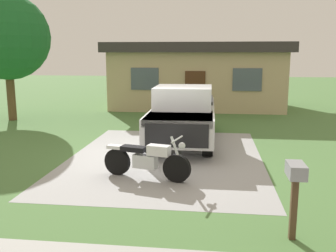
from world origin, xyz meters
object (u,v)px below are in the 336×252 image
Objects in this scene: motorcycle at (147,159)px; shade_tree at (7,37)px; mailbox at (295,181)px; neighbor_house at (197,75)px; pickup_truck at (184,113)px.

shade_tree is (-7.43, 7.31, 3.17)m from motorcycle.
motorcycle is at bearing -44.56° from shade_tree.
shade_tree reaches higher than motorcycle.
mailbox reaches higher than motorcycle.
motorcycle is 0.23× the size of neighbor_house.
pickup_truck is 4.48× the size of mailbox.
pickup_truck is 0.59× the size of neighbor_house.
mailbox is 0.13× the size of neighbor_house.
motorcycle is 0.38× the size of pickup_truck.
motorcycle is 4.12m from pickup_truck.
neighbor_house is (0.06, 8.67, 0.84)m from pickup_truck.
neighbor_house reaches higher than mailbox.
pickup_truck is at bearing 108.58° from mailbox.
motorcycle is at bearing 136.54° from mailbox.
motorcycle is 3.94m from mailbox.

